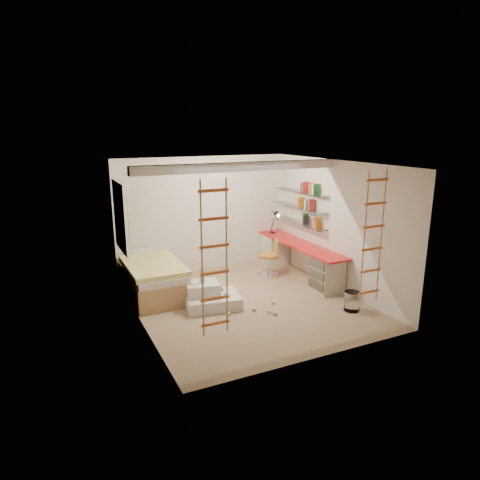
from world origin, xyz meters
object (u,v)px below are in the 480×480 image
bed (153,277)px  play_platform (209,297)px  desk (299,258)px  swivel_chair (269,263)px

bed → play_platform: 1.33m
desk → swivel_chair: bearing=159.3°
swivel_chair → bed: bearing=177.1°
swivel_chair → play_platform: size_ratio=0.76×
desk → bed: bearing=173.5°
bed → play_platform: size_ratio=1.83×
desk → swivel_chair: swivel_chair is taller
desk → swivel_chair: (-0.62, 0.23, -0.10)m
swivel_chair → desk: bearing=-20.7°
swivel_chair → play_platform: 2.03m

